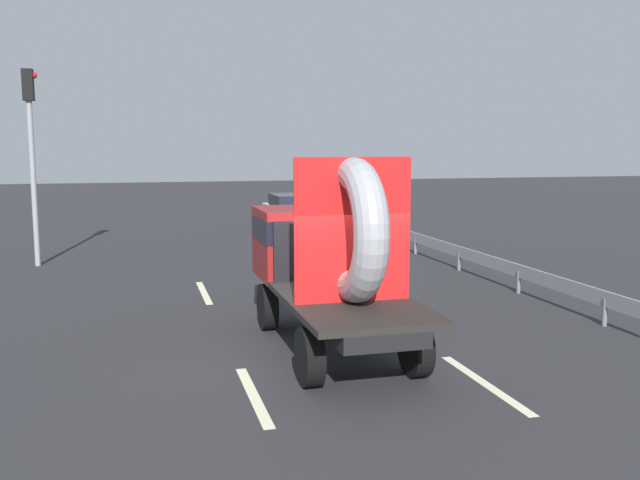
% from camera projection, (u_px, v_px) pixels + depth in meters
% --- Properties ---
extents(ground_plane, '(120.00, 120.00, 0.00)m').
position_uv_depth(ground_plane, '(324.00, 358.00, 11.68)').
color(ground_plane, '#28282B').
extents(flatbed_truck, '(2.02, 5.27, 3.40)m').
position_uv_depth(flatbed_truck, '(326.00, 255.00, 12.37)').
color(flatbed_truck, black).
rests_on(flatbed_truck, ground_plane).
extents(distant_sedan, '(1.89, 4.40, 1.44)m').
position_uv_depth(distant_sedan, '(292.00, 209.00, 30.71)').
color(distant_sedan, black).
rests_on(distant_sedan, ground_plane).
extents(traffic_light, '(0.42, 0.36, 5.78)m').
position_uv_depth(traffic_light, '(31.00, 139.00, 20.15)').
color(traffic_light, gray).
rests_on(traffic_light, ground_plane).
extents(guardrail, '(0.10, 12.82, 0.71)m').
position_uv_depth(guardrail, '(487.00, 261.00, 18.26)').
color(guardrail, gray).
rests_on(guardrail, ground_plane).
extents(lane_dash_left_near, '(0.16, 2.47, 0.01)m').
position_uv_depth(lane_dash_left_near, '(253.00, 395.00, 9.89)').
color(lane_dash_left_near, beige).
rests_on(lane_dash_left_near, ground_plane).
extents(lane_dash_left_far, '(0.16, 2.68, 0.01)m').
position_uv_depth(lane_dash_left_far, '(204.00, 292.00, 16.86)').
color(lane_dash_left_far, beige).
rests_on(lane_dash_left_far, ground_plane).
extents(lane_dash_right_near, '(0.16, 2.71, 0.01)m').
position_uv_depth(lane_dash_right_near, '(485.00, 383.00, 10.40)').
color(lane_dash_right_near, beige).
rests_on(lane_dash_right_near, ground_plane).
extents(lane_dash_right_far, '(0.16, 2.95, 0.01)m').
position_uv_depth(lane_dash_right_far, '(338.00, 284.00, 17.88)').
color(lane_dash_right_far, beige).
rests_on(lane_dash_right_far, ground_plane).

